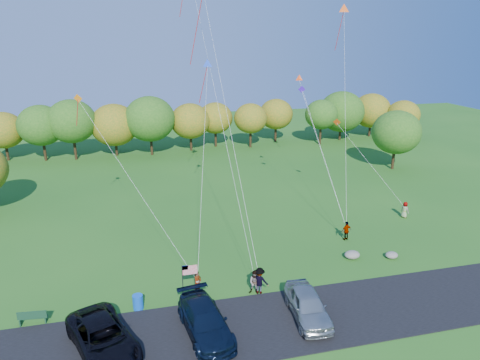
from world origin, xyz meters
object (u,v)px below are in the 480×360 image
object	(u,v)px
minivan_dark	(103,338)
trash_barrel	(138,302)
minivan_silver	(308,305)
flyer_a	(198,283)
park_bench	(33,317)
flyer_c	(260,281)
flyer_e	(405,210)
flyer_b	(255,282)
flyer_d	(346,231)
minivan_navy	(205,321)

from	to	relation	value
minivan_dark	trash_barrel	world-z (taller)	minivan_dark
minivan_silver	flyer_a	size ratio (longest dim) A/B	2.78
minivan_dark	park_bench	distance (m)	5.37
minivan_silver	flyer_c	xyz separation A→B (m)	(-2.06, 3.17, 0.04)
minivan_dark	flyer_e	xyz separation A→B (m)	(26.13, 12.11, -0.11)
flyer_b	flyer_d	world-z (taller)	flyer_b
minivan_dark	flyer_b	world-z (taller)	minivan_dark
minivan_silver	park_bench	size ratio (longest dim) A/B	2.89
minivan_navy	flyer_b	bearing A→B (deg)	31.73
park_bench	minivan_silver	bearing A→B (deg)	-5.67
flyer_b	minivan_silver	bearing A→B (deg)	-29.99
minivan_navy	flyer_b	size ratio (longest dim) A/B	3.29
minivan_navy	flyer_e	bearing A→B (deg)	21.62
flyer_e	trash_barrel	bearing A→B (deg)	83.10
trash_barrel	flyer_d	bearing A→B (deg)	18.62
park_bench	minivan_dark	bearing A→B (deg)	-33.06
minivan_silver	trash_barrel	bearing A→B (deg)	165.10
trash_barrel	minivan_dark	bearing A→B (deg)	-117.89
minivan_silver	flyer_c	distance (m)	3.78
minivan_dark	trash_barrel	xyz separation A→B (m)	(1.82, 3.44, -0.39)
flyer_a	trash_barrel	bearing A→B (deg)	145.60
flyer_b	flyer_c	size ratio (longest dim) A/B	0.91
park_bench	trash_barrel	world-z (taller)	trash_barrel
flyer_a	minivan_dark	bearing A→B (deg)	171.79
minivan_navy	flyer_a	size ratio (longest dim) A/B	3.18
minivan_dark	trash_barrel	size ratio (longest dim) A/B	6.12
minivan_dark	minivan_silver	size ratio (longest dim) A/B	1.22
flyer_b	flyer_c	bearing A→B (deg)	23.23
minivan_navy	flyer_c	xyz separation A→B (m)	(4.11, 3.22, 0.06)
flyer_d	flyer_c	bearing A→B (deg)	19.19
minivan_navy	minivan_silver	size ratio (longest dim) A/B	1.15
minivan_navy	trash_barrel	size ratio (longest dim) A/B	5.75
flyer_b	flyer_c	distance (m)	0.31
flyer_d	flyer_e	size ratio (longest dim) A/B	1.07
flyer_c	flyer_e	world-z (taller)	flyer_c
flyer_d	trash_barrel	bearing A→B (deg)	5.41
trash_barrel	minivan_navy	bearing A→B (deg)	-42.15
minivan_dark	flyer_c	bearing A→B (deg)	-2.36
flyer_d	trash_barrel	xyz separation A→B (m)	(-16.90, -5.70, -0.34)
minivan_dark	flyer_d	xyz separation A→B (m)	(18.72, 9.14, -0.05)
flyer_d	trash_barrel	distance (m)	17.84
flyer_b	minivan_dark	bearing A→B (deg)	-136.97
park_bench	minivan_navy	bearing A→B (deg)	-12.78
flyer_b	flyer_d	distance (m)	11.07
minivan_dark	flyer_c	xyz separation A→B (m)	(9.59, 3.34, 0.05)
minivan_silver	flyer_d	xyz separation A→B (m)	(7.07, 8.96, -0.06)
flyer_b	trash_barrel	bearing A→B (deg)	-157.53
minivan_dark	minivan_navy	size ratio (longest dim) A/B	1.06
flyer_a	park_bench	xyz separation A→B (m)	(-9.81, -0.76, -0.37)
minivan_silver	flyer_b	world-z (taller)	minivan_silver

